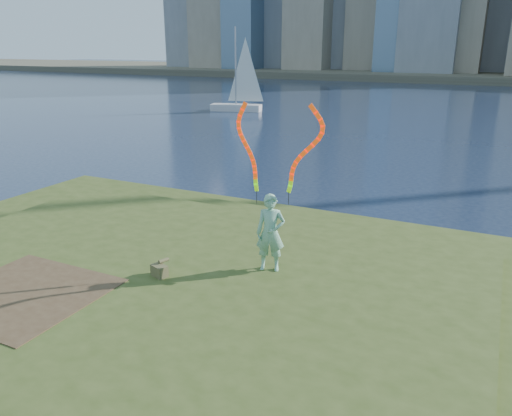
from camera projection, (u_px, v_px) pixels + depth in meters
The scene contains 7 objects.
ground at pixel (194, 286), 12.73m from camera, with size 320.00×320.00×0.00m, color #192640.
grassy_knoll at pixel (134, 317), 10.66m from camera, with size 20.00×18.00×0.80m.
dirt_patch at pixel (24, 293), 10.67m from camera, with size 3.20×3.00×0.02m, color #47331E.
far_shore at pixel (470, 74), 93.56m from camera, with size 320.00×40.00×1.20m, color #4C4738.
woman_with_ribbons at pixel (271, 213), 11.44m from camera, with size 2.05×0.77×4.20m.
canvas_bag at pixel (160, 270), 11.46m from camera, with size 0.44×0.49×0.36m.
sailboat at pixel (239, 97), 46.09m from camera, with size 4.97×2.56×7.49m.
Camera 1 is at (6.49, -9.59, 5.87)m, focal length 35.00 mm.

